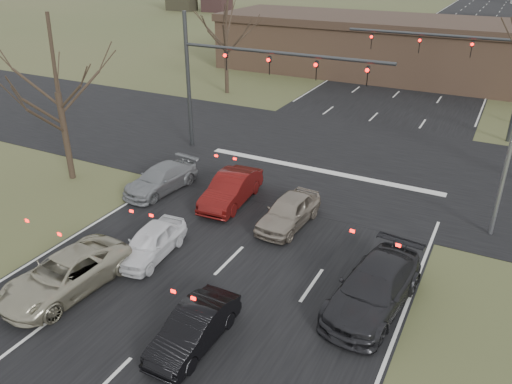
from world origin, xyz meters
TOP-DOWN VIEW (x-y plane):
  - ground at (0.00, 0.00)m, footprint 360.00×360.00m
  - road_main at (0.00, 60.00)m, footprint 14.00×300.00m
  - road_cross at (0.00, 15.00)m, footprint 200.00×14.00m
  - building at (2.00, 38.00)m, footprint 42.40×10.40m
  - mast_arm_near at (-5.23, 13.00)m, footprint 12.12×0.24m
  - mast_arm_far at (6.18, 23.00)m, footprint 11.12×0.24m
  - tree_left_near at (-11.50, 6.00)m, footprint 5.10×5.10m
  - tree_left_far at (-13.00, 25.00)m, footprint 5.70×5.70m
  - car_silver_suv at (-4.24, -1.30)m, footprint 2.66×5.08m
  - car_white_sedan at (-2.95, 1.91)m, footprint 1.80×3.81m
  - car_black_hatch at (1.35, -1.47)m, footprint 1.31×3.74m
  - car_charcoal_sedan at (5.77, 2.88)m, footprint 2.71×5.41m
  - car_grey_ahead at (-6.30, 6.97)m, footprint 2.30×4.55m
  - car_red_ahead at (-2.44, 7.41)m, footprint 1.88×4.53m
  - car_silver_ahead at (0.91, 6.69)m, footprint 1.87×4.12m

SIDE VIEW (x-z plane):
  - ground at x=0.00m, z-range 0.00..0.00m
  - road_main at x=0.00m, z-range 0.00..0.02m
  - road_cross at x=0.00m, z-range 0.00..0.03m
  - car_black_hatch at x=1.35m, z-range 0.00..1.23m
  - car_white_sedan at x=-2.95m, z-range 0.00..1.26m
  - car_grey_ahead at x=-6.30m, z-range 0.00..1.27m
  - car_silver_suv at x=-4.24m, z-range 0.00..1.36m
  - car_silver_ahead at x=0.91m, z-range 0.00..1.37m
  - car_red_ahead at x=-2.44m, z-range 0.00..1.46m
  - car_charcoal_sedan at x=5.77m, z-range 0.00..1.51m
  - building at x=2.00m, z-range 0.02..5.32m
  - mast_arm_far at x=6.18m, z-range 1.02..9.02m
  - mast_arm_near at x=-5.23m, z-range 1.07..9.07m
  - tree_left_near at x=-11.50m, z-range 2.32..10.82m
  - tree_left_far at x=-13.00m, z-range 2.59..12.09m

